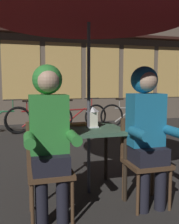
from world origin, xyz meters
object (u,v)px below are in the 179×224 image
Objects in this scene: patio_umbrella at (89,4)px; chair_right at (143,156)px; person_left_hooded at (49,127)px; bicycle_fourth at (79,117)px; person_right_hooded at (147,122)px; book at (79,124)px; bicycle_third at (38,118)px; bicycle_fifth at (129,115)px; lantern at (93,117)px; chair_left at (49,164)px; cafe_table at (89,137)px.

chair_right is (0.48, -0.37, -1.57)m from patio_umbrella.
person_left_hooded is at bearing -138.43° from patio_umbrella.
patio_umbrella is 1.40× the size of bicycle_fourth.
person_right_hooded is 0.84m from book.
bicycle_third is 1.01× the size of bicycle_fourth.
bicycle_third is at bearing -179.33° from bicycle_fourth.
chair_right is 0.62× the size of person_left_hooded.
patio_umbrella reaches higher than person_left_hooded.
bicycle_fifth is (1.45, 0.06, 0.00)m from bicycle_fourth.
lantern reaches higher than book.
lantern is 0.24m from book.
chair_left is at bearing -92.47° from bicycle_third.
patio_umbrella is 1.65× the size of person_left_hooded.
lantern is 0.62m from person_right_hooded.
cafe_table is at bearing 142.45° from chair_right.
patio_umbrella reaches higher than lantern.
person_left_hooded reaches higher than chair_left.
bicycle_third is (-0.78, 4.10, -0.14)m from chair_right.
chair_left and chair_right have the same top height.
lantern is at bearing 133.81° from person_right_hooded.
patio_umbrella is at bearing -101.08° from bicycle_fourth.
patio_umbrella is at bearing -82.40° from book.
bicycle_fifth is at bearing 68.10° from person_right_hooded.
bicycle_fifth reaches higher than cafe_table.
chair_right is at bearing -42.28° from lantern.
lantern is at bearing 20.80° from cafe_table.
chair_left is 0.52× the size of bicycle_third.
person_right_hooded reaches higher than cafe_table.
book is at bearing 106.11° from patio_umbrella.
person_left_hooded is 5.02m from bicycle_fifth.
book is (-0.79, -3.54, 0.41)m from bicycle_fourth.
chair_left is (-0.53, -0.39, -0.37)m from lantern.
bicycle_fifth is at bearing 57.82° from person_left_hooded.
bicycle_fifth is (1.70, 4.23, -0.50)m from person_right_hooded.
person_left_hooded is (-0.48, -0.43, 0.21)m from cafe_table.
bicycle_fourth is at bearing -177.76° from bicycle_fifth.
person_right_hooded is (0.43, -0.45, -0.01)m from lantern.
person_left_hooded is (-0.00, -0.06, 0.36)m from chair_left.
person_left_hooded reaches higher than book.
person_right_hooded is 0.83× the size of bicycle_fifth.
person_right_hooded is at bearing 0.00° from person_left_hooded.
patio_umbrella is at bearing 0.00° from cafe_table.
bicycle_fourth is 8.24× the size of book.
patio_umbrella is at bearing -119.83° from bicycle_fifth.
lantern is (0.05, 0.02, 0.22)m from cafe_table.
bicycle_fourth is (1.04, 0.01, 0.00)m from bicycle_third.
book is at bearing 133.17° from chair_right.
person_right_hooded is at bearing -46.19° from lantern.
chair_left is 0.62× the size of person_right_hooded.
chair_left is at bearing -142.45° from cafe_table.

